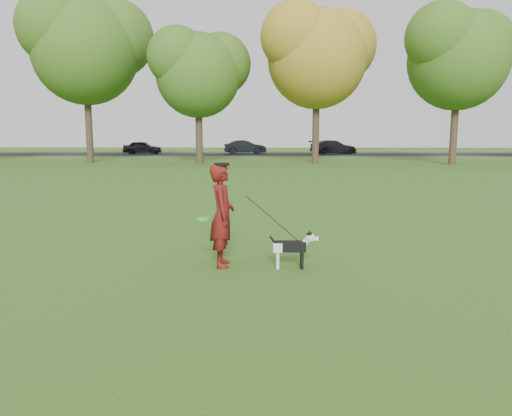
{
  "coord_description": "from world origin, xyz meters",
  "views": [
    {
      "loc": [
        0.29,
        -8.59,
        2.21
      ],
      "look_at": [
        0.19,
        -0.45,
        0.95
      ],
      "focal_mm": 35.0,
      "sensor_mm": 36.0,
      "label": 1
    }
  ],
  "objects_px": {
    "car_left": "(143,147)",
    "car_mid": "(245,147)",
    "dog": "(294,246)",
    "man": "(222,215)",
    "car_right": "(334,147)"
  },
  "relations": [
    {
      "from": "dog",
      "to": "car_right",
      "type": "bearing_deg",
      "value": 81.09
    },
    {
      "from": "car_mid",
      "to": "car_right",
      "type": "xyz_separation_m",
      "value": [
        8.58,
        0.0,
        -0.0
      ]
    },
    {
      "from": "man",
      "to": "car_mid",
      "type": "relative_size",
      "value": 0.42
    },
    {
      "from": "man",
      "to": "car_left",
      "type": "distance_m",
      "value": 42.04
    },
    {
      "from": "man",
      "to": "dog",
      "type": "relative_size",
      "value": 2.06
    },
    {
      "from": "man",
      "to": "car_right",
      "type": "bearing_deg",
      "value": -13.43
    },
    {
      "from": "man",
      "to": "dog",
      "type": "height_order",
      "value": "man"
    },
    {
      "from": "man",
      "to": "car_mid",
      "type": "height_order",
      "value": "man"
    },
    {
      "from": "dog",
      "to": "car_left",
      "type": "relative_size",
      "value": 0.22
    },
    {
      "from": "car_right",
      "to": "man",
      "type": "bearing_deg",
      "value": 155.58
    },
    {
      "from": "dog",
      "to": "car_mid",
      "type": "bearing_deg",
      "value": 93.09
    },
    {
      "from": "car_left",
      "to": "car_mid",
      "type": "bearing_deg",
      "value": -90.6
    },
    {
      "from": "man",
      "to": "dog",
      "type": "xyz_separation_m",
      "value": [
        1.16,
        -0.15,
        -0.47
      ]
    },
    {
      "from": "dog",
      "to": "car_left",
      "type": "xyz_separation_m",
      "value": [
        -12.16,
        40.73,
        0.27
      ]
    },
    {
      "from": "man",
      "to": "dog",
      "type": "bearing_deg",
      "value": -100.12
    }
  ]
}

